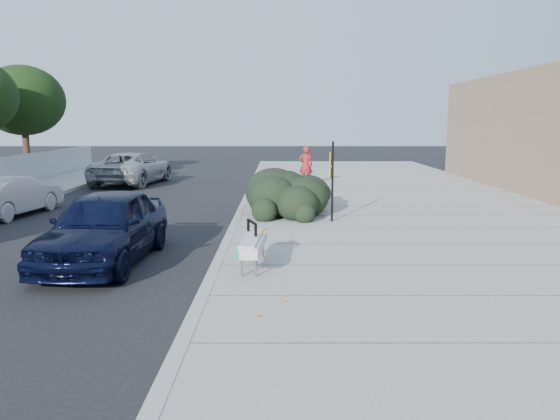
{
  "coord_description": "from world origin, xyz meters",
  "views": [
    {
      "loc": [
        1.31,
        -10.85,
        3.05
      ],
      "look_at": [
        1.32,
        1.83,
        1.0
      ],
      "focal_mm": 35.0,
      "sensor_mm": 36.0,
      "label": 1
    }
  ],
  "objects_px": {
    "sign_post": "(332,176)",
    "wagon_silver": "(11,196)",
    "bike_rack": "(252,237)",
    "pedestrian": "(306,165)",
    "suv_silver": "(133,168)",
    "sedan_navy": "(105,227)",
    "bench": "(253,244)"
  },
  "relations": [
    {
      "from": "sign_post",
      "to": "wagon_silver",
      "type": "relative_size",
      "value": 0.58
    },
    {
      "from": "bike_rack",
      "to": "pedestrian",
      "type": "relative_size",
      "value": 0.5
    },
    {
      "from": "bike_rack",
      "to": "sign_post",
      "type": "relative_size",
      "value": 0.38
    },
    {
      "from": "bike_rack",
      "to": "wagon_silver",
      "type": "height_order",
      "value": "wagon_silver"
    },
    {
      "from": "suv_silver",
      "to": "sedan_navy",
      "type": "bearing_deg",
      "value": 109.55
    },
    {
      "from": "sedan_navy",
      "to": "suv_silver",
      "type": "height_order",
      "value": "sedan_navy"
    },
    {
      "from": "sedan_navy",
      "to": "sign_post",
      "type": "bearing_deg",
      "value": 40.7
    },
    {
      "from": "sedan_navy",
      "to": "pedestrian",
      "type": "xyz_separation_m",
      "value": [
        5.03,
        13.86,
        0.25
      ]
    },
    {
      "from": "sign_post",
      "to": "wagon_silver",
      "type": "distance_m",
      "value": 10.54
    },
    {
      "from": "bike_rack",
      "to": "pedestrian",
      "type": "distance_m",
      "value": 14.57
    },
    {
      "from": "bike_rack",
      "to": "wagon_silver",
      "type": "distance_m",
      "value": 10.61
    },
    {
      "from": "wagon_silver",
      "to": "suv_silver",
      "type": "distance_m",
      "value": 9.46
    },
    {
      "from": "sign_post",
      "to": "sedan_navy",
      "type": "distance_m",
      "value": 6.84
    },
    {
      "from": "bench",
      "to": "sign_post",
      "type": "distance_m",
      "value": 5.56
    },
    {
      "from": "bike_rack",
      "to": "suv_silver",
      "type": "distance_m",
      "value": 17.38
    },
    {
      "from": "suv_silver",
      "to": "pedestrian",
      "type": "height_order",
      "value": "pedestrian"
    },
    {
      "from": "bike_rack",
      "to": "sign_post",
      "type": "bearing_deg",
      "value": 47.69
    },
    {
      "from": "suv_silver",
      "to": "pedestrian",
      "type": "xyz_separation_m",
      "value": [
        8.53,
        -1.56,
        0.26
      ]
    },
    {
      "from": "bench",
      "to": "sign_post",
      "type": "relative_size",
      "value": 0.85
    },
    {
      "from": "wagon_silver",
      "to": "suv_silver",
      "type": "xyz_separation_m",
      "value": [
        1.5,
        9.34,
        0.12
      ]
    },
    {
      "from": "bench",
      "to": "pedestrian",
      "type": "relative_size",
      "value": 1.11
    },
    {
      "from": "bench",
      "to": "bike_rack",
      "type": "distance_m",
      "value": 0.28
    },
    {
      "from": "bench",
      "to": "bike_rack",
      "type": "relative_size",
      "value": 2.22
    },
    {
      "from": "wagon_silver",
      "to": "pedestrian",
      "type": "xyz_separation_m",
      "value": [
        10.03,
        7.77,
        0.38
      ]
    },
    {
      "from": "sedan_navy",
      "to": "suv_silver",
      "type": "bearing_deg",
      "value": 105.15
    },
    {
      "from": "bike_rack",
      "to": "suv_silver",
      "type": "xyz_separation_m",
      "value": [
        -6.73,
        16.02,
        0.1
      ]
    },
    {
      "from": "bench",
      "to": "suv_silver",
      "type": "distance_m",
      "value": 17.64
    },
    {
      "from": "bench",
      "to": "wagon_silver",
      "type": "height_order",
      "value": "wagon_silver"
    },
    {
      "from": "sign_post",
      "to": "wagon_silver",
      "type": "bearing_deg",
      "value": -169.14
    },
    {
      "from": "sign_post",
      "to": "suv_silver",
      "type": "distance_m",
      "value": 14.28
    },
    {
      "from": "pedestrian",
      "to": "sign_post",
      "type": "bearing_deg",
      "value": 91.16
    },
    {
      "from": "pedestrian",
      "to": "bench",
      "type": "bearing_deg",
      "value": 82.51
    }
  ]
}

